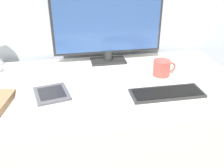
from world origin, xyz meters
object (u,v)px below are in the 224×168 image
Objects in this scene: laptop at (56,96)px; coffee_mug at (162,68)px; monitor at (108,26)px; keyboard at (167,93)px; ereader at (52,93)px.

coffee_mug is at bearing 14.69° from laptop.
coffee_mug is (0.24, -0.23, -0.17)m from monitor.
laptop reaches higher than keyboard.
laptop is at bearing -9.24° from ereader.
laptop is at bearing -165.31° from coffee_mug.
keyboard is 0.50m from ereader.
laptop is 2.93× the size of coffee_mug.
keyboard is 0.20m from coffee_mug.
monitor is 0.37m from coffee_mug.
monitor is 1.88× the size of keyboard.
ereader is 0.56m from coffee_mug.
ereader is 1.56× the size of coffee_mug.
laptop is at bearing -128.39° from monitor.
monitor is 3.27× the size of ereader.
monitor is at bearing 114.37° from keyboard.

